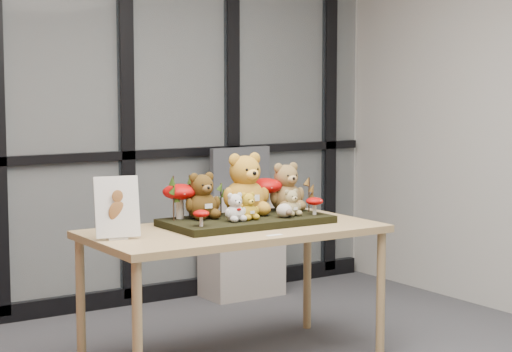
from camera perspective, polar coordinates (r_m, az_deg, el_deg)
room_shell at (r=4.04m, az=1.19°, el=7.47°), size 5.00×5.00×5.00m
glass_partition at (r=6.23m, az=-11.75°, el=4.44°), size 4.90×0.06×2.78m
display_table at (r=5.11m, az=-1.38°, el=-3.94°), size 1.62×0.82×0.76m
diorama_tray at (r=5.21m, az=-0.59°, el=-2.79°), size 0.93×0.47×0.04m
bear_pooh_yellow at (r=5.28m, az=-0.70°, el=-0.30°), size 0.30×0.27×0.39m
bear_brown_medium at (r=5.16m, az=-3.36°, el=-1.06°), size 0.22×0.20×0.28m
bear_tan_back at (r=5.47m, az=1.84°, el=-0.50°), size 0.24×0.22×0.31m
bear_small_yellow at (r=5.12m, az=-0.50°, el=-1.77°), size 0.13×0.12×0.17m
bear_white_bow at (r=5.06m, az=-1.31°, el=-1.83°), size 0.13×0.12×0.17m
bear_beige_small at (r=5.26m, az=2.17°, el=-1.56°), size 0.13×0.12×0.17m
plush_cream_hedgehog at (r=5.20m, az=1.75°, el=-2.10°), size 0.07×0.06×0.09m
mushroom_back_left at (r=5.17m, az=-4.71°, el=-1.45°), size 0.19×0.19×0.21m
mushroom_back_right at (r=5.42m, az=0.59°, el=-1.06°), size 0.20×0.20×0.22m
mushroom_front_left at (r=4.90m, az=-3.39°, el=-2.55°), size 0.09×0.09×0.10m
mushroom_front_right at (r=5.32m, az=3.62°, el=-1.80°), size 0.10×0.10×0.11m
sprig_green_far_left at (r=5.10m, az=-5.09°, el=-1.37°), size 0.05×0.05×0.25m
sprig_green_mid_left at (r=5.20m, az=-4.12°, el=-1.25°), size 0.05×0.05×0.24m
sprig_dry_far_right at (r=5.48m, az=2.20°, el=-0.76°), size 0.05×0.05×0.26m
sprig_dry_mid_right at (r=5.41m, az=3.28°, el=-1.16°), size 0.05×0.05×0.20m
sprig_green_centre at (r=5.32m, az=-2.17°, el=-1.41°), size 0.05×0.05×0.18m
sign_holder at (r=4.78m, az=-8.54°, el=-2.06°), size 0.24×0.12×0.32m
label_card at (r=4.86m, az=1.13°, el=-3.66°), size 0.09×0.03×0.00m
cabinet at (r=6.73m, az=-0.88°, el=-4.27°), size 0.56×0.33×0.74m
monitor at (r=6.67m, az=-0.97°, el=0.33°), size 0.48×0.05×0.34m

